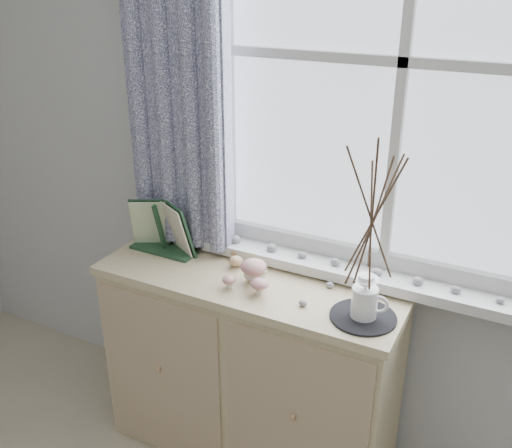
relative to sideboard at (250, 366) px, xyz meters
name	(u,v)px	position (x,y,z in m)	size (l,w,h in m)	color
sideboard	(250,366)	(0.00, 0.00, 0.00)	(1.20, 0.45, 0.85)	beige
botanical_book	(158,229)	(-0.42, 0.00, 0.54)	(0.33, 0.13, 0.23)	#1D3C25
toadstool_cluster	(252,273)	(0.04, -0.05, 0.48)	(0.18, 0.16, 0.09)	silver
wooden_eggs	(236,256)	(-0.10, 0.08, 0.45)	(0.09, 0.11, 0.07)	tan
songbird_figurine	(254,275)	(0.03, -0.02, 0.45)	(0.11, 0.05, 0.06)	silver
crocheted_doily	(363,317)	(0.47, -0.07, 0.43)	(0.23, 0.23, 0.01)	black
twig_pitcher	(372,214)	(0.47, -0.07, 0.80)	(0.27, 0.27, 0.66)	white
sideboard_pebbles	(325,293)	(0.30, 0.00, 0.43)	(0.33, 0.23, 0.02)	gray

